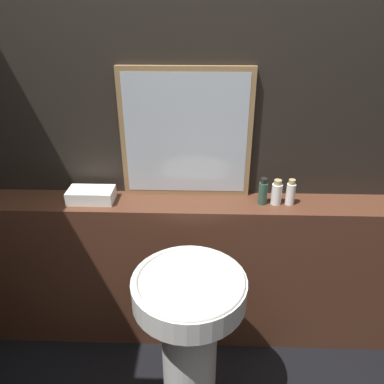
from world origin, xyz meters
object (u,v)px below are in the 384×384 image
(mirror, at_px, (186,135))
(conditioner_bottle, at_px, (277,193))
(pedestal_sink, at_px, (189,331))
(lotion_bottle, at_px, (291,193))
(towel_stack, at_px, (91,195))
(shampoo_bottle, at_px, (263,192))

(mirror, relative_size, conditioner_bottle, 4.99)
(pedestal_sink, bearing_deg, conditioner_bottle, 49.28)
(pedestal_sink, distance_m, mirror, 0.92)
(mirror, relative_size, lotion_bottle, 4.86)
(towel_stack, xyz_separation_m, conditioner_bottle, (0.94, 0.00, 0.03))
(mirror, distance_m, conditioner_bottle, 0.54)
(mirror, height_order, shampoo_bottle, mirror)
(shampoo_bottle, bearing_deg, conditioner_bottle, 0.00)
(pedestal_sink, distance_m, conditioner_bottle, 0.78)
(shampoo_bottle, distance_m, lotion_bottle, 0.14)
(pedestal_sink, height_order, conditioner_bottle, conditioner_bottle)
(pedestal_sink, bearing_deg, mirror, 93.58)
(conditioner_bottle, distance_m, lotion_bottle, 0.07)
(pedestal_sink, xyz_separation_m, conditioner_bottle, (0.42, 0.49, 0.44))
(conditioner_bottle, xyz_separation_m, lotion_bottle, (0.07, -0.00, 0.00))
(pedestal_sink, xyz_separation_m, towel_stack, (-0.52, 0.49, 0.41))
(shampoo_bottle, relative_size, conditioner_bottle, 1.06)
(mirror, bearing_deg, pedestal_sink, -86.42)
(towel_stack, height_order, lotion_bottle, lotion_bottle)
(towel_stack, distance_m, lotion_bottle, 1.01)
(mirror, bearing_deg, lotion_bottle, -10.28)
(pedestal_sink, height_order, mirror, mirror)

